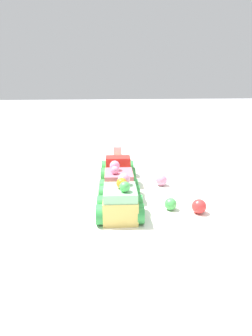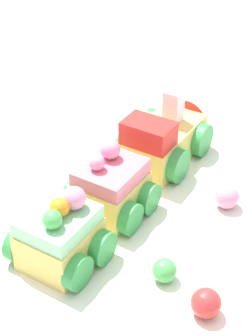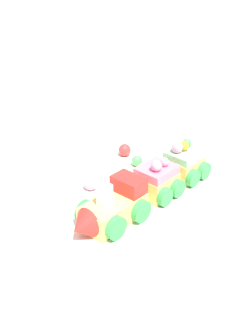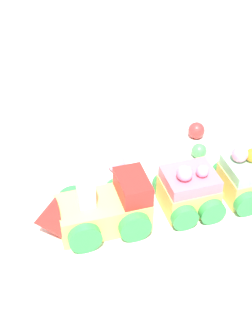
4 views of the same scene
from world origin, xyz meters
The scene contains 8 objects.
ground_plane centered at (0.00, 0.00, 0.00)m, with size 10.00×10.00×0.00m, color #B2B2B7.
display_board centered at (0.00, 0.00, 0.01)m, with size 0.73×0.33×0.01m, color white.
cake_train_locomotive centered at (0.08, 0.01, 0.04)m, with size 0.14×0.09×0.08m.
cake_car_strawberry centered at (-0.04, 0.02, 0.04)m, with size 0.08×0.08×0.07m.
cake_car_mint centered at (-0.12, 0.03, 0.04)m, with size 0.08×0.08×0.07m.
gumball_red centered at (-0.12, -0.11, 0.02)m, with size 0.03×0.03×0.03m, color red.
gumball_green centered at (-0.10, -0.06, 0.02)m, with size 0.02×0.02×0.02m, color #4CBC56.
gumball_pink centered at (0.02, -0.08, 0.02)m, with size 0.03×0.03×0.03m, color pink.
Camera 2 is at (-0.43, -0.18, 0.38)m, focal length 60.00 mm.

